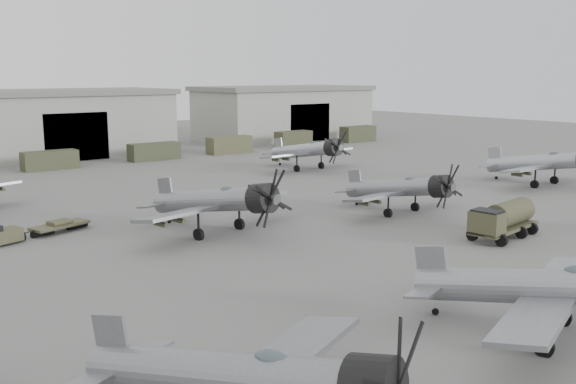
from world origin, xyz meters
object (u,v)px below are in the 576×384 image
at_px(aircraft_far_1, 310,150).
at_px(fuel_tanker, 504,218).
at_px(aircraft_near_1, 561,288).
at_px(aircraft_mid_2, 404,188).
at_px(aircraft_mid_1, 221,201).
at_px(aircraft_mid_3, 547,162).
at_px(aircraft_near_0, 254,381).
at_px(tug_trailer, 27,232).

height_order(aircraft_far_1, fuel_tanker, aircraft_far_1).
relative_size(aircraft_near_1, aircraft_mid_2, 1.08).
bearing_deg(aircraft_mid_2, aircraft_mid_1, 163.09).
bearing_deg(aircraft_mid_2, aircraft_mid_3, -4.22).
bearing_deg(aircraft_near_1, aircraft_mid_3, 12.06).
distance_m(aircraft_near_0, tug_trailer, 29.12).
height_order(fuel_tanker, tug_trailer, fuel_tanker).
relative_size(aircraft_mid_1, aircraft_mid_3, 1.01).
xyz_separation_m(aircraft_mid_1, aircraft_far_1, (23.80, 18.77, -0.06)).
relative_size(fuel_tanker, tug_trailer, 0.90).
relative_size(aircraft_near_0, aircraft_near_1, 0.98).
xyz_separation_m(aircraft_near_1, aircraft_far_1, (22.46, 42.16, 0.04)).
bearing_deg(aircraft_near_0, aircraft_mid_2, 11.66).
xyz_separation_m(aircraft_near_1, aircraft_mid_3, (33.75, 20.02, 0.09)).
height_order(aircraft_mid_2, tug_trailer, aircraft_mid_2).
height_order(aircraft_mid_2, aircraft_far_1, aircraft_far_1).
bearing_deg(aircraft_mid_2, aircraft_near_1, -127.45).
height_order(aircraft_mid_2, fuel_tanker, aircraft_mid_2).
bearing_deg(aircraft_near_1, aircraft_mid_2, 38.01).
distance_m(aircraft_near_0, aircraft_far_1, 54.96).
relative_size(aircraft_mid_2, tug_trailer, 1.60).
bearing_deg(aircraft_mid_1, tug_trailer, 135.28).
relative_size(aircraft_near_1, aircraft_mid_3, 0.96).
bearing_deg(aircraft_near_0, aircraft_far_1, 25.38).
bearing_deg(aircraft_mid_1, aircraft_far_1, 26.29).
relative_size(aircraft_near_1, fuel_tanker, 1.92).
xyz_separation_m(aircraft_mid_2, aircraft_mid_3, (20.53, -0.05, 0.26)).
distance_m(aircraft_mid_1, tug_trailer, 12.84).
height_order(aircraft_near_0, fuel_tanker, aircraft_near_0).
height_order(aircraft_near_0, aircraft_far_1, aircraft_far_1).
bearing_deg(aircraft_far_1, aircraft_mid_3, -65.50).
relative_size(aircraft_far_1, tug_trailer, 1.77).
height_order(aircraft_mid_1, tug_trailer, aircraft_mid_1).
bearing_deg(aircraft_near_1, aircraft_near_0, 156.26).
bearing_deg(fuel_tanker, aircraft_far_1, 66.18).
relative_size(aircraft_near_0, fuel_tanker, 1.87).
xyz_separation_m(aircraft_near_1, aircraft_mid_1, (-1.34, 23.39, 0.10)).
distance_m(aircraft_mid_2, fuel_tanker, 9.00).
relative_size(aircraft_near_1, aircraft_mid_1, 0.95).
xyz_separation_m(aircraft_mid_2, fuel_tanker, (-0.25, -8.97, -0.68)).
bearing_deg(aircraft_mid_3, fuel_tanker, -159.18).
height_order(aircraft_mid_3, tug_trailer, aircraft_mid_3).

